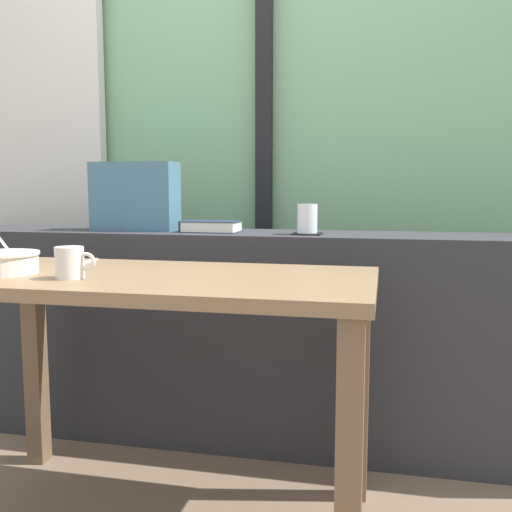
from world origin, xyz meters
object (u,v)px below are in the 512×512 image
juice_glass (307,219)px  fork_utensil (86,262)px  soup_bowl (3,263)px  ceramic_mug (70,263)px  breakfast_table (158,317)px  coaster_square (307,234)px  closed_book (211,226)px  throw_pillow (135,196)px

juice_glass → fork_utensil: juice_glass is taller
soup_bowl → fork_utensil: bearing=67.0°
fork_utensil → ceramic_mug: bearing=-73.7°
ceramic_mug → fork_utensil: bearing=112.0°
breakfast_table → fork_utensil: (-0.32, 0.18, 0.12)m
breakfast_table → fork_utensil: fork_utensil is taller
breakfast_table → fork_utensil: bearing=150.3°
soup_bowl → coaster_square: bearing=38.2°
coaster_square → juice_glass: size_ratio=0.98×
closed_book → juice_glass: bearing=-5.4°
throw_pillow → juice_glass: bearing=-4.6°
juice_glass → throw_pillow: size_ratio=0.32×
soup_bowl → ceramic_mug: (0.23, -0.04, 0.01)m
coaster_square → closed_book: 0.37m
juice_glass → coaster_square: bearing=90.0°
juice_glass → ceramic_mug: juice_glass is taller
soup_bowl → ceramic_mug: size_ratio=1.77×
juice_glass → throw_pillow: 0.68m
coaster_square → fork_utensil: (-0.67, -0.35, -0.07)m
coaster_square → throw_pillow: bearing=175.4°
coaster_square → fork_utensil: coaster_square is taller
coaster_square → ceramic_mug: bearing=-130.0°
throw_pillow → ceramic_mug: (0.13, -0.70, -0.16)m
breakfast_table → soup_bowl: 0.46m
juice_glass → throw_pillow: throw_pillow is taller
breakfast_table → closed_book: size_ratio=5.71×
juice_glass → closed_book: 0.37m
breakfast_table → soup_bowl: size_ratio=6.04×
coaster_square → closed_book: size_ratio=0.47×
closed_book → throw_pillow: 0.33m
fork_utensil → coaster_square: bearing=22.0°
closed_book → fork_utensil: bearing=-128.1°
soup_bowl → throw_pillow: bearing=81.0°
breakfast_table → coaster_square: coaster_square is taller
soup_bowl → fork_utensil: 0.28m
throw_pillow → ceramic_mug: bearing=-79.8°
fork_utensil → ceramic_mug: size_ratio=1.50×
coaster_square → breakfast_table: bearing=-123.5°
soup_bowl → fork_utensil: soup_bowl is taller
fork_utensil → breakfast_table: bearing=-35.4°
closed_book → soup_bowl: size_ratio=1.06×
closed_book → soup_bowl: bearing=-122.5°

